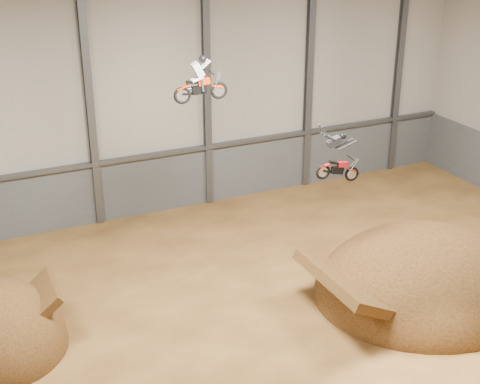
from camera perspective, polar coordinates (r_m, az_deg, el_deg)
name	(u,v)px	position (r m, az deg, el deg)	size (l,w,h in m)	color
floor	(274,352)	(27.59, 2.92, -13.45)	(40.00, 40.00, 0.00)	#523316
back_wall	(149,94)	(37.27, -7.77, 8.26)	(40.00, 0.10, 14.00)	#A19A8E
lower_band_back	(154,184)	(38.85, -7.31, 0.72)	(39.80, 0.18, 3.50)	#4E5155
steel_rail	(154,155)	(38.07, -7.37, 3.15)	(39.80, 0.35, 0.20)	#47494F
steel_column_2	(90,102)	(36.28, -12.72, 7.49)	(0.40, 0.36, 13.90)	#47494F
steel_column_3	(207,89)	(38.18, -2.86, 8.80)	(0.40, 0.36, 13.90)	#47494F
steel_column_4	(309,77)	(41.08, 5.90, 9.73)	(0.40, 0.36, 13.90)	#47494F
steel_column_5	(399,67)	(44.80, 13.38, 10.36)	(0.40, 0.36, 13.90)	#47494F
takeoff_ramp	(1,346)	(29.52, -19.71, -12.25)	(5.34, 6.16, 5.34)	#36200D
landing_ramp	(423,293)	(32.37, 15.33, -8.30)	(10.37, 9.17, 5.98)	#36200D
fmx_rider_a	(201,77)	(28.57, -3.36, 9.79)	(2.35, 0.90, 2.13)	#EE2D00
fmx_rider_b	(337,154)	(28.48, 8.31, 3.21)	(2.74, 0.78, 2.35)	red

